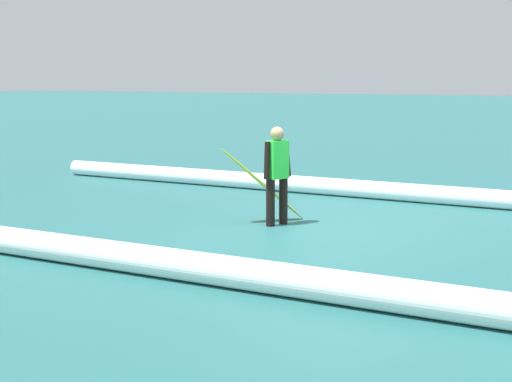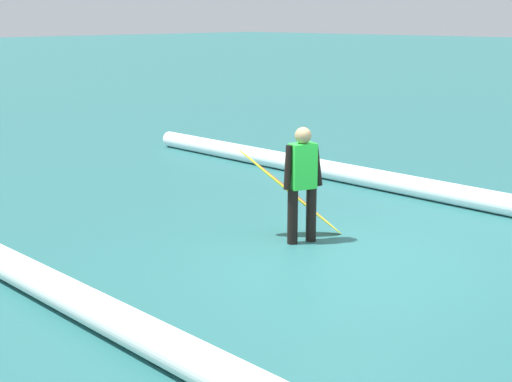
% 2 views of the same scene
% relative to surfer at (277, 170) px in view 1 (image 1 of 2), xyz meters
% --- Properties ---
extents(ground_plane, '(185.85, 185.85, 0.00)m').
position_rel_surfer_xyz_m(ground_plane, '(-0.82, 0.04, -0.87)').
color(ground_plane, '#245D5D').
extents(surfer, '(0.31, 0.57, 1.56)m').
position_rel_surfer_xyz_m(surfer, '(0.00, 0.00, 0.00)').
color(surfer, black).
rests_on(surfer, ground_plane).
extents(surfboard, '(1.16, 1.27, 1.27)m').
position_rel_surfer_xyz_m(surfboard, '(0.32, -0.12, -0.25)').
color(surfboard, yellow).
rests_on(surfboard, ground_plane).
extents(wave_crest_midground, '(24.16, 1.06, 0.36)m').
position_rel_surfer_xyz_m(wave_crest_midground, '(1.57, 3.43, -0.69)').
color(wave_crest_midground, white).
rests_on(wave_crest_midground, ground_plane).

